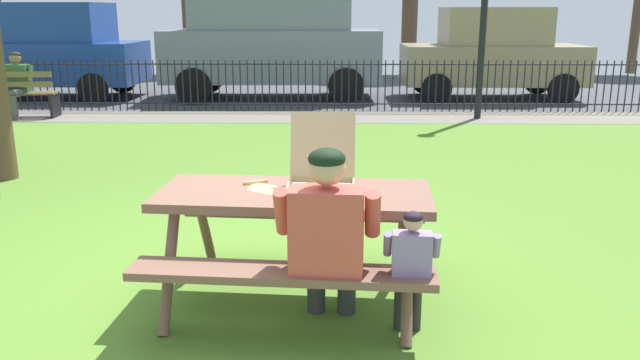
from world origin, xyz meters
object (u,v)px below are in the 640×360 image
Objects in this scene: pizza_box_open at (321,176)px; pizza_slice_on_table at (261,186)px; picnic_table_foreground at (294,216)px; child_at_table at (411,262)px; parked_car_far_left at (36,48)px; parked_car_left at (272,39)px; park_bench_left at (12,95)px; parked_car_center at (492,53)px; adult_at_table at (328,234)px; person_on_park_bench at (16,82)px.

pizza_box_open is 0.42m from pizza_slice_on_table.
child_at_table reaches higher than picnic_table_foreground.
parked_car_left reaches higher than parked_car_far_left.
picnic_table_foreground is at bearing -53.38° from park_bench_left.
pizza_box_open is at bearing -6.66° from pizza_slice_on_table.
pizza_box_open is 0.62× the size of child_at_table.
park_bench_left is 2.91m from parked_car_far_left.
pizza_slice_on_table is (-0.41, 0.05, -0.09)m from pizza_box_open.
pizza_slice_on_table is at bearing 173.34° from pizza_box_open.
parked_car_center reaches higher than pizza_slice_on_table.
adult_at_table is 0.26× the size of parked_car_far_left.
parked_car_center is (4.86, -0.00, -0.29)m from parked_car_left.
parked_car_center reaches higher than picnic_table_foreground.
parked_car_left is at bearing 95.94° from picnic_table_foreground.
parked_car_center is (3.07, 10.90, 0.50)m from child_at_table.
parked_car_far_left is (-6.10, 10.23, 0.32)m from pizza_slice_on_table.
child_at_table is 0.18× the size of parked_car_left.
park_bench_left is at bearing 126.62° from picnic_table_foreground.
pizza_slice_on_table is at bearing -59.20° from parked_car_far_left.
parked_car_left reaches higher than child_at_table.
park_bench_left is at bearing -148.93° from parked_car_left.
adult_at_table is (0.05, -0.56, -0.21)m from pizza_box_open.
pizza_box_open reaches higher than picnic_table_foreground.
pizza_box_open is 0.11× the size of parked_car_far_left.
picnic_table_foreground is 0.57m from adult_at_table.
picnic_table_foreground is at bearing -110.13° from parked_car_center.
person_on_park_bench is at bearing 125.26° from pizza_slice_on_table.
person_on_park_bench is (0.09, 0.02, 0.24)m from park_bench_left.
child_at_table is at bearing -80.71° from parked_car_left.
park_bench_left is 9.82m from parked_car_center.
pizza_slice_on_table is 1.19m from child_at_table.
park_bench_left is at bearing -168.46° from person_on_park_bench.
park_bench_left is at bearing 127.63° from pizza_box_open.
parked_car_far_left is (-7.04, 10.90, 0.59)m from child_at_table.
parked_car_far_left reaches higher than adult_at_table.
person_on_park_bench is (-5.71, 7.55, -0.21)m from pizza_box_open.
person_on_park_bench is at bearing 127.11° from pizza_box_open.
pizza_box_open is at bearing 94.84° from adult_at_table.
park_bench_left reaches higher than child_at_table.
parked_car_left reaches higher than pizza_slice_on_table.
picnic_table_foreground is 1.60× the size of person_on_park_bench.
picnic_table_foreground is 2.27× the size of child_at_table.
parked_car_center is at bearing -0.00° from parked_car_left.
person_on_park_bench is (-5.31, 7.51, -0.12)m from pizza_slice_on_table.
parked_car_center is (3.78, 10.32, 0.41)m from picnic_table_foreground.
pizza_box_open is 10.89m from parked_car_center.
adult_at_table is at bearing -58.84° from parked_car_far_left.
pizza_slice_on_table is at bearing -85.28° from parked_car_left.
park_bench_left is (-6.34, 8.16, -0.09)m from child_at_table.
parked_car_center is (10.11, 0.00, -0.09)m from parked_car_far_left.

